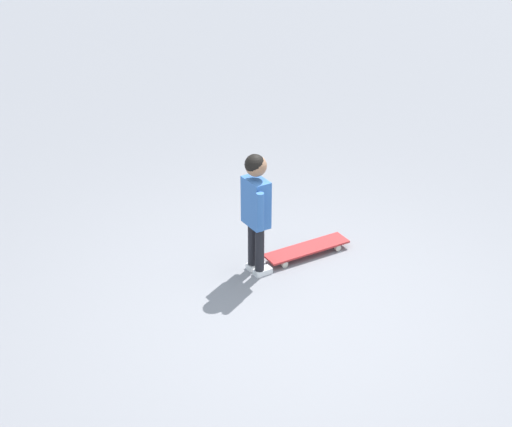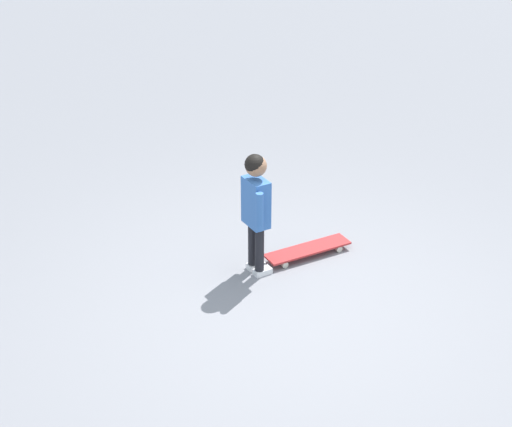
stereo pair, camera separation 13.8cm
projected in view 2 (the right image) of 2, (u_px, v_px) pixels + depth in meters
ground_plane at (292, 308)px, 5.48m from camera, size 50.00×50.00×0.00m
child_person at (256, 202)px, 5.63m from camera, size 0.28×0.39×1.06m
skateboard at (308, 250)px, 6.14m from camera, size 0.70×0.67×0.07m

